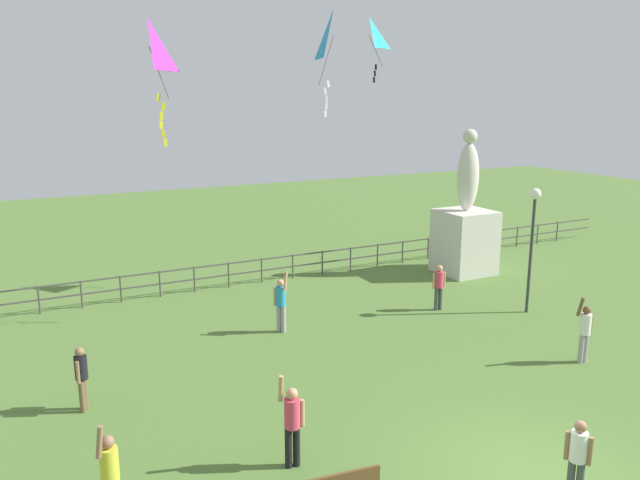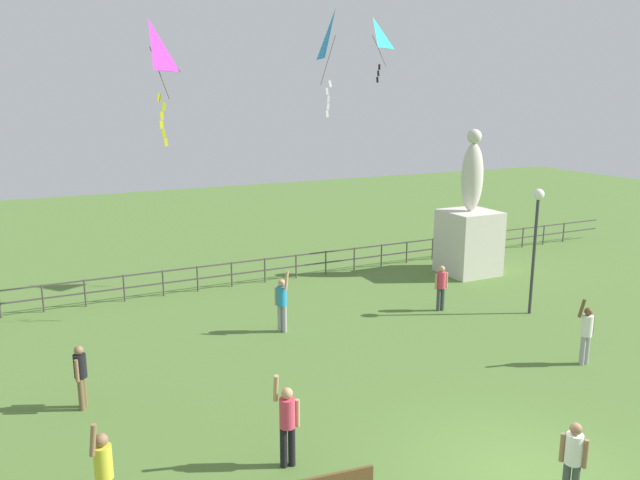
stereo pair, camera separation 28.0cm
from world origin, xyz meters
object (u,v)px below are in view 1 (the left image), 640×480
(person_2, at_px, (439,284))
(kite_0, at_px, (150,50))
(person_0, at_px, (578,455))
(person_5, at_px, (292,421))
(lamppost, at_px, (533,222))
(person_3, at_px, (82,375))
(person_1, at_px, (110,473))
(person_4, at_px, (281,301))
(person_6, at_px, (585,329))
(kite_3, at_px, (333,38))
(statue_monument, at_px, (465,231))
(kite_1, at_px, (369,37))

(person_2, relative_size, kite_0, 0.51)
(person_0, relative_size, person_5, 0.80)
(lamppost, distance_m, person_3, 14.07)
(person_1, relative_size, person_4, 0.99)
(person_0, distance_m, person_1, 7.96)
(person_2, bearing_deg, person_0, -113.97)
(person_6, bearing_deg, person_3, 165.07)
(lamppost, relative_size, person_6, 2.22)
(person_5, relative_size, kite_3, 0.62)
(person_2, relative_size, person_3, 1.01)
(lamppost, relative_size, kite_3, 1.34)
(person_3, bearing_deg, person_6, -14.93)
(lamppost, distance_m, person_6, 4.54)
(person_2, bearing_deg, person_5, -143.17)
(statue_monument, xyz_separation_m, person_2, (-3.74, -3.24, -0.84))
(person_4, bearing_deg, person_6, -42.18)
(person_5, relative_size, kite_1, 0.88)
(person_5, distance_m, kite_0, 9.44)
(person_3, bearing_deg, person_4, 22.41)
(lamppost, height_order, person_3, lamppost)
(kite_0, bearing_deg, person_6, -28.02)
(statue_monument, height_order, person_4, statue_monument)
(kite_1, bearing_deg, person_2, -83.46)
(person_3, relative_size, kite_3, 0.49)
(statue_monument, distance_m, kite_3, 10.21)
(person_2, relative_size, kite_3, 0.50)
(person_0, height_order, person_6, person_6)
(kite_3, bearing_deg, kite_1, 44.01)
(person_3, relative_size, person_6, 0.82)
(statue_monument, distance_m, person_0, 14.82)
(statue_monument, xyz_separation_m, lamppost, (-1.26, -4.75, 1.31))
(statue_monument, height_order, kite_1, kite_1)
(person_0, bearing_deg, statue_monument, 57.88)
(person_2, height_order, person_3, person_2)
(person_1, xyz_separation_m, kite_3, (8.03, 7.31, 7.68))
(person_5, bearing_deg, person_4, 68.21)
(lamppost, distance_m, kite_3, 8.55)
(person_2, relative_size, person_4, 0.80)
(kite_3, bearing_deg, person_3, -159.53)
(statue_monument, distance_m, person_1, 17.96)
(kite_1, xyz_separation_m, kite_3, (-3.00, -2.90, -0.39))
(kite_0, bearing_deg, person_3, -140.08)
(person_6, bearing_deg, statue_monument, 70.98)
(person_4, xyz_separation_m, person_6, (6.31, -5.72, -0.04))
(person_1, bearing_deg, person_4, 48.50)
(person_4, height_order, person_5, person_4)
(person_3, bearing_deg, kite_3, 20.47)
(lamppost, xyz_separation_m, person_0, (-6.61, -7.78, -2.15))
(statue_monument, height_order, person_6, statue_monument)
(lamppost, bearing_deg, person_5, -156.69)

